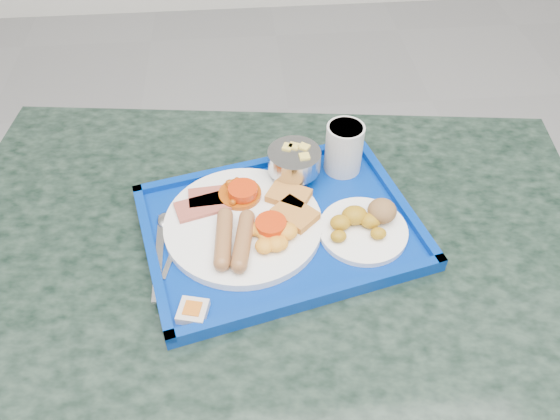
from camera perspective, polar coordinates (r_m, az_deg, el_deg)
name	(u,v)px	position (r m, az deg, el deg)	size (l,w,h in m)	color
table	(271,305)	(1.11, -0.98, -9.94)	(1.26, 0.93, 0.73)	slate
tray	(280,228)	(0.97, 0.00, -1.88)	(0.54, 0.44, 0.03)	#032C92
main_plate	(248,222)	(0.96, -3.36, -1.30)	(0.28, 0.28, 0.04)	white
bread_plate	(365,224)	(0.96, 8.87, -1.46)	(0.16, 0.16, 0.05)	white
fruit_bowl	(294,161)	(1.03, 1.50, 5.15)	(0.10, 0.10, 0.07)	#B1B1B4
juice_cup	(344,147)	(1.05, 6.71, 6.58)	(0.07, 0.07, 0.10)	silver
spoon	(167,229)	(0.98, -11.76, -1.91)	(0.05, 0.15, 0.01)	#B1B1B4
knife	(159,256)	(0.94, -12.52, -4.71)	(0.01, 0.19, 0.00)	#B1B1B4
jam_packet	(193,311)	(0.86, -9.09, -10.41)	(0.05, 0.05, 0.02)	silver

